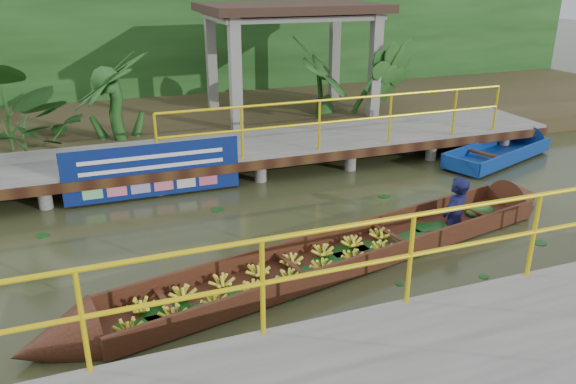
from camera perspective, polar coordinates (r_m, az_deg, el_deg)
name	(u,v)px	position (r m, az deg, el deg)	size (l,w,h in m)	color
ground	(252,246)	(8.66, -3.67, -5.49)	(80.00, 80.00, 0.00)	#2A3018
land_strip	(170,120)	(15.52, -11.86, 7.20)	(30.00, 8.00, 0.45)	#372F1B
far_dock	(203,153)	(11.58, -8.59, 3.92)	(16.00, 2.06, 1.66)	slate
pavilion	(291,19)	(14.70, 0.27, 17.13)	(4.40, 3.00, 3.00)	slate
foliage_backdrop	(152,42)	(17.66, -13.66, 14.61)	(30.00, 0.80, 4.00)	#173D13
vendor_boat	(361,243)	(8.29, 7.42, -5.17)	(8.85, 2.64, 1.98)	#37170F
moored_blue_boat	(516,148)	(14.00, 22.17, 4.20)	(3.54, 2.02, 0.82)	navy
blue_banner	(153,170)	(10.50, -13.51, 2.17)	(3.18, 0.04, 0.99)	navy
tropical_plants	(102,99)	(12.98, -18.36, 8.99)	(14.46, 1.46, 1.82)	#173D13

